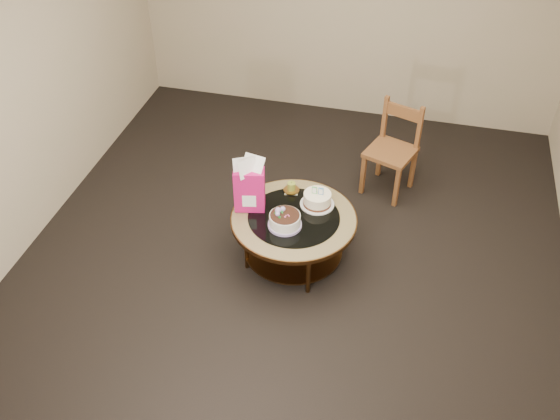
% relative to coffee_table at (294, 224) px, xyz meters
% --- Properties ---
extents(ground, '(5.00, 5.00, 0.00)m').
position_rel_coffee_table_xyz_m(ground, '(-0.00, 0.00, -0.38)').
color(ground, black).
rests_on(ground, ground).
extents(room_walls, '(4.52, 5.02, 2.61)m').
position_rel_coffee_table_xyz_m(room_walls, '(-0.00, 0.00, 1.16)').
color(room_walls, tan).
rests_on(room_walls, ground).
extents(coffee_table, '(1.02, 1.02, 0.46)m').
position_rel_coffee_table_xyz_m(coffee_table, '(0.00, 0.00, 0.00)').
color(coffee_table, brown).
rests_on(coffee_table, ground).
extents(decorated_cake, '(0.27, 0.27, 0.16)m').
position_rel_coffee_table_xyz_m(decorated_cake, '(-0.05, -0.12, 0.13)').
color(decorated_cake, '#A28CC6').
rests_on(decorated_cake, coffee_table).
extents(cream_cake, '(0.28, 0.28, 0.18)m').
position_rel_coffee_table_xyz_m(cream_cake, '(0.15, 0.19, 0.14)').
color(cream_cake, white).
rests_on(cream_cake, coffee_table).
extents(gift_bag, '(0.26, 0.21, 0.48)m').
position_rel_coffee_table_xyz_m(gift_bag, '(-0.37, 0.02, 0.32)').
color(gift_bag, '#CC135D').
rests_on(gift_bag, coffee_table).
extents(pillar_candle, '(0.13, 0.13, 0.10)m').
position_rel_coffee_table_xyz_m(pillar_candle, '(-0.09, 0.31, 0.11)').
color(pillar_candle, '#E6C85E').
rests_on(pillar_candle, coffee_table).
extents(dining_chair, '(0.52, 0.52, 0.88)m').
position_rel_coffee_table_xyz_m(dining_chair, '(0.67, 1.17, 0.07)').
color(dining_chair, brown).
rests_on(dining_chair, ground).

